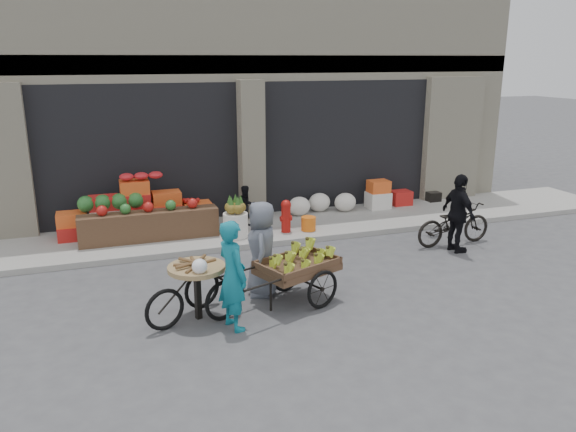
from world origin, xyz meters
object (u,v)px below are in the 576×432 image
object	(u,v)px
orange_bucket	(308,224)
banana_cart	(295,265)
tricycle_cart	(197,283)
pineapple_bin	(236,225)
vendor_woman	(233,275)
vendor_grey	(262,249)
fire_hydrant	(286,215)
bicycle	(454,224)
seated_person	(246,206)
cyclist	(458,214)

from	to	relation	value
orange_bucket	banana_cart	size ratio (longest dim) A/B	0.14
orange_bucket	banana_cart	world-z (taller)	banana_cart
banana_cart	tricycle_cart	bearing A→B (deg)	161.88
pineapple_bin	orange_bucket	xyz separation A→B (m)	(1.60, -0.10, -0.10)
vendor_woman	orange_bucket	bearing A→B (deg)	-51.20
vendor_woman	vendor_grey	world-z (taller)	vendor_woman
fire_hydrant	bicycle	size ratio (longest dim) A/B	0.41
seated_person	vendor_woman	size ratio (longest dim) A/B	0.58
orange_bucket	banana_cart	xyz separation A→B (m)	(-1.45, -3.18, 0.36)
fire_hydrant	vendor_grey	xyz separation A→B (m)	(-1.35, -2.74, 0.28)
fire_hydrant	vendor_grey	bearing A→B (deg)	-116.20
banana_cart	cyclist	size ratio (longest dim) A/B	1.41
cyclist	vendor_woman	bearing A→B (deg)	107.39
fire_hydrant	banana_cart	xyz separation A→B (m)	(-0.95, -3.23, 0.13)
pineapple_bin	bicycle	world-z (taller)	bicycle
vendor_woman	tricycle_cart	world-z (taller)	vendor_woman
seated_person	bicycle	world-z (taller)	seated_person
bicycle	cyclist	world-z (taller)	cyclist
banana_cart	vendor_grey	world-z (taller)	vendor_grey
seated_person	cyclist	xyz separation A→B (m)	(3.61, -2.65, 0.20)
seated_person	vendor_grey	size ratio (longest dim) A/B	0.59
pineapple_bin	tricycle_cart	world-z (taller)	tricycle_cart
bicycle	seated_person	bearing A→B (deg)	57.44
tricycle_cart	bicycle	distance (m)	5.88
orange_bucket	fire_hydrant	bearing A→B (deg)	174.29
seated_person	cyclist	size ratio (longest dim) A/B	0.59
tricycle_cart	banana_cart	bearing A→B (deg)	-18.96
fire_hydrant	vendor_grey	world-z (taller)	vendor_grey
fire_hydrant	banana_cart	bearing A→B (deg)	-106.42
pineapple_bin	fire_hydrant	distance (m)	1.11
pineapple_bin	bicycle	xyz separation A→B (m)	(4.21, -1.65, 0.08)
tricycle_cart	cyclist	size ratio (longest dim) A/B	0.92
pineapple_bin	bicycle	bearing A→B (deg)	-21.34
pineapple_bin	banana_cart	world-z (taller)	banana_cart
cyclist	seated_person	bearing A→B (deg)	51.72
fire_hydrant	bicycle	bearing A→B (deg)	-27.15
fire_hydrant	orange_bucket	distance (m)	0.55
vendor_grey	vendor_woman	bearing A→B (deg)	-20.49
orange_bucket	seated_person	bearing A→B (deg)	149.74
seated_person	tricycle_cart	world-z (taller)	seated_person
seated_person	cyclist	bearing A→B (deg)	-46.23
seated_person	tricycle_cart	size ratio (longest dim) A/B	0.64
orange_bucket	bicycle	bearing A→B (deg)	-30.62
vendor_grey	cyclist	size ratio (longest dim) A/B	0.99
cyclist	pineapple_bin	bearing A→B (deg)	60.93
vendor_woman	bicycle	bearing A→B (deg)	-83.78
seated_person	cyclist	distance (m)	4.48
seated_person	tricycle_cart	bearing A→B (deg)	-124.60
tricycle_cart	cyclist	bearing A→B (deg)	-8.28
pineapple_bin	seated_person	world-z (taller)	seated_person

